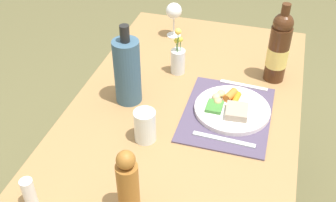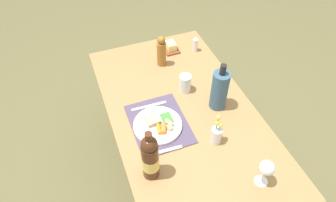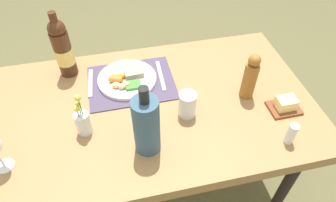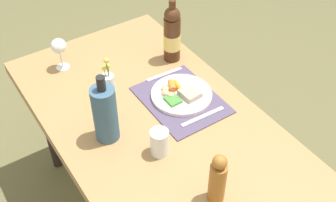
{
  "view_description": "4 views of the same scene",
  "coord_description": "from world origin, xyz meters",
  "px_view_note": "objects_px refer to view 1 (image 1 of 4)",
  "views": [
    {
      "loc": [
        -1.12,
        -0.27,
        1.68
      ],
      "look_at": [
        0.01,
        0.05,
        0.77
      ],
      "focal_mm": 44.42,
      "sensor_mm": 36.0,
      "label": 1
    },
    {
      "loc": [
        1.05,
        -0.48,
        2.05
      ],
      "look_at": [
        -0.07,
        -0.06,
        0.78
      ],
      "focal_mm": 32.3,
      "sensor_mm": 36.0,
      "label": 2
    },
    {
      "loc": [
        0.09,
        0.87,
        1.67
      ],
      "look_at": [
        -0.09,
        0.04,
        0.78
      ],
      "focal_mm": 31.81,
      "sensor_mm": 36.0,
      "label": 3
    },
    {
      "loc": [
        -1.1,
        0.66,
        2.01
      ],
      "look_at": [
        0.04,
        -0.09,
        0.76
      ],
      "focal_mm": 46.01,
      "sensor_mm": 36.0,
      "label": 4
    }
  ],
  "objects_px": {
    "water_tumbler": "(145,127)",
    "flower_vase": "(178,59)",
    "dinner_plate": "(231,108)",
    "salt_shaker": "(29,193)",
    "dining_table": "(182,126)",
    "wine_glass": "(174,12)",
    "fork": "(224,140)",
    "wine_bottle": "(279,48)",
    "pepper_mill": "(128,184)",
    "cooler_bottle": "(127,71)",
    "knife": "(244,85)"
  },
  "relations": [
    {
      "from": "salt_shaker",
      "to": "water_tumbler",
      "type": "xyz_separation_m",
      "value": [
        0.34,
        -0.22,
        0.0
      ]
    },
    {
      "from": "flower_vase",
      "to": "cooler_bottle",
      "type": "height_order",
      "value": "cooler_bottle"
    },
    {
      "from": "salt_shaker",
      "to": "water_tumbler",
      "type": "height_order",
      "value": "water_tumbler"
    },
    {
      "from": "pepper_mill",
      "to": "wine_glass",
      "type": "bearing_deg",
      "value": 8.63
    },
    {
      "from": "dining_table",
      "to": "knife",
      "type": "height_order",
      "value": "knife"
    },
    {
      "from": "dinner_plate",
      "to": "salt_shaker",
      "type": "bearing_deg",
      "value": 139.91
    },
    {
      "from": "knife",
      "to": "cooler_bottle",
      "type": "height_order",
      "value": "cooler_bottle"
    },
    {
      "from": "flower_vase",
      "to": "wine_glass",
      "type": "relative_size",
      "value": 1.25
    },
    {
      "from": "dinner_plate",
      "to": "knife",
      "type": "bearing_deg",
      "value": -7.45
    },
    {
      "from": "salt_shaker",
      "to": "wine_glass",
      "type": "height_order",
      "value": "wine_glass"
    },
    {
      "from": "salt_shaker",
      "to": "cooler_bottle",
      "type": "relative_size",
      "value": 0.31
    },
    {
      "from": "cooler_bottle",
      "to": "dining_table",
      "type": "bearing_deg",
      "value": -95.98
    },
    {
      "from": "pepper_mill",
      "to": "wine_glass",
      "type": "xyz_separation_m",
      "value": [
        0.99,
        0.15,
        0.01
      ]
    },
    {
      "from": "knife",
      "to": "salt_shaker",
      "type": "bearing_deg",
      "value": 149.1
    },
    {
      "from": "water_tumbler",
      "to": "wine_bottle",
      "type": "xyz_separation_m",
      "value": [
        0.48,
        -0.38,
        0.09
      ]
    },
    {
      "from": "dining_table",
      "to": "cooler_bottle",
      "type": "xyz_separation_m",
      "value": [
        0.02,
        0.21,
        0.19
      ]
    },
    {
      "from": "knife",
      "to": "pepper_mill",
      "type": "bearing_deg",
      "value": 164.89
    },
    {
      "from": "dining_table",
      "to": "water_tumbler",
      "type": "bearing_deg",
      "value": 153.28
    },
    {
      "from": "salt_shaker",
      "to": "flower_vase",
      "type": "height_order",
      "value": "flower_vase"
    },
    {
      "from": "salt_shaker",
      "to": "wine_glass",
      "type": "relative_size",
      "value": 0.58
    },
    {
      "from": "dining_table",
      "to": "wine_bottle",
      "type": "height_order",
      "value": "wine_bottle"
    },
    {
      "from": "water_tumbler",
      "to": "dining_table",
      "type": "bearing_deg",
      "value": -26.72
    },
    {
      "from": "pepper_mill",
      "to": "water_tumbler",
      "type": "bearing_deg",
      "value": 10.09
    },
    {
      "from": "dining_table",
      "to": "flower_vase",
      "type": "relative_size",
      "value": 7.25
    },
    {
      "from": "dining_table",
      "to": "water_tumbler",
      "type": "xyz_separation_m",
      "value": [
        -0.16,
        0.08,
        0.11
      ]
    },
    {
      "from": "dining_table",
      "to": "flower_vase",
      "type": "xyz_separation_m",
      "value": [
        0.25,
        0.08,
        0.12
      ]
    },
    {
      "from": "dining_table",
      "to": "flower_vase",
      "type": "distance_m",
      "value": 0.29
    },
    {
      "from": "dining_table",
      "to": "fork",
      "type": "xyz_separation_m",
      "value": [
        -0.11,
        -0.17,
        0.07
      ]
    },
    {
      "from": "water_tumbler",
      "to": "cooler_bottle",
      "type": "xyz_separation_m",
      "value": [
        0.19,
        0.13,
        0.08
      ]
    },
    {
      "from": "fork",
      "to": "cooler_bottle",
      "type": "distance_m",
      "value": 0.42
    },
    {
      "from": "flower_vase",
      "to": "knife",
      "type": "bearing_deg",
      "value": -96.48
    },
    {
      "from": "salt_shaker",
      "to": "wine_glass",
      "type": "xyz_separation_m",
      "value": [
        1.05,
        -0.12,
        0.07
      ]
    },
    {
      "from": "fork",
      "to": "wine_glass",
      "type": "distance_m",
      "value": 0.74
    },
    {
      "from": "pepper_mill",
      "to": "wine_bottle",
      "type": "distance_m",
      "value": 0.83
    },
    {
      "from": "dinner_plate",
      "to": "salt_shaker",
      "type": "height_order",
      "value": "salt_shaker"
    },
    {
      "from": "wine_glass",
      "to": "fork",
      "type": "bearing_deg",
      "value": -151.38
    },
    {
      "from": "pepper_mill",
      "to": "flower_vase",
      "type": "relative_size",
      "value": 1.09
    },
    {
      "from": "wine_bottle",
      "to": "pepper_mill",
      "type": "bearing_deg",
      "value": 156.79
    },
    {
      "from": "knife",
      "to": "water_tumbler",
      "type": "distance_m",
      "value": 0.47
    },
    {
      "from": "dining_table",
      "to": "knife",
      "type": "xyz_separation_m",
      "value": [
        0.22,
        -0.19,
        0.07
      ]
    },
    {
      "from": "dinner_plate",
      "to": "knife",
      "type": "xyz_separation_m",
      "value": [
        0.17,
        -0.02,
        -0.01
      ]
    },
    {
      "from": "dining_table",
      "to": "knife",
      "type": "relative_size",
      "value": 7.92
    },
    {
      "from": "water_tumbler",
      "to": "flower_vase",
      "type": "bearing_deg",
      "value": 0.2
    },
    {
      "from": "cooler_bottle",
      "to": "flower_vase",
      "type": "bearing_deg",
      "value": -28.77
    },
    {
      "from": "fork",
      "to": "cooler_bottle",
      "type": "xyz_separation_m",
      "value": [
        0.13,
        0.38,
        0.12
      ]
    },
    {
      "from": "wine_glass",
      "to": "cooler_bottle",
      "type": "bearing_deg",
      "value": 176.93
    },
    {
      "from": "dining_table",
      "to": "water_tumbler",
      "type": "relative_size",
      "value": 12.98
    },
    {
      "from": "cooler_bottle",
      "to": "wine_glass",
      "type": "xyz_separation_m",
      "value": [
        0.52,
        -0.03,
        -0.01
      ]
    },
    {
      "from": "dinner_plate",
      "to": "fork",
      "type": "relative_size",
      "value": 1.29
    },
    {
      "from": "water_tumbler",
      "to": "wine_glass",
      "type": "relative_size",
      "value": 0.7
    }
  ]
}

